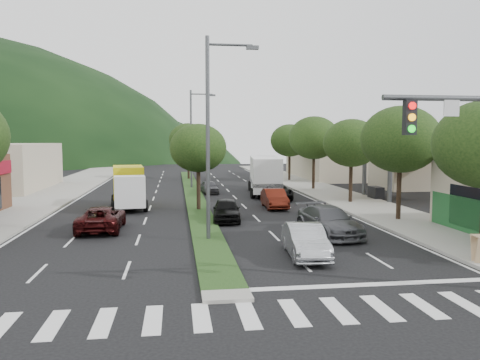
{
  "coord_description": "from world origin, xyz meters",
  "views": [
    {
      "loc": [
        -1.56,
        -14.93,
        5.05
      ],
      "look_at": [
        2.38,
        13.72,
        2.52
      ],
      "focal_mm": 35.0,
      "sensor_mm": 36.0,
      "label": 1
    }
  ],
  "objects": [
    {
      "name": "car_queue_c",
      "position": [
        5.59,
        18.5,
        0.7
      ],
      "size": [
        1.6,
        4.28,
        1.4
      ],
      "primitive_type": "imported",
      "rotation": [
        0.0,
        0.0,
        -0.03
      ],
      "color": "#53180D",
      "rests_on": "ground"
    },
    {
      "name": "car_queue_d",
      "position": [
        6.69,
        23.5,
        0.71
      ],
      "size": [
        2.39,
        5.15,
        1.43
      ],
      "primitive_type": "imported",
      "rotation": [
        0.0,
        0.0,
        -0.0
      ],
      "color": "black",
      "rests_on": "ground"
    },
    {
      "name": "car_queue_b",
      "position": [
        6.38,
        8.5,
        0.76
      ],
      "size": [
        2.72,
        5.42,
        1.51
      ],
      "primitive_type": "imported",
      "rotation": [
        0.0,
        0.0,
        0.12
      ],
      "color": "#4B4C51",
      "rests_on": "ground"
    },
    {
      "name": "tree_r_e",
      "position": [
        12.0,
        40.0,
        4.89
      ],
      "size": [
        4.6,
        4.6,
        6.71
      ],
      "color": "black",
      "rests_on": "sidewalk_right"
    },
    {
      "name": "tree_med_far",
      "position": [
        0.0,
        44.0,
        5.01
      ],
      "size": [
        4.8,
        4.8,
        6.94
      ],
      "color": "black",
      "rests_on": "median"
    },
    {
      "name": "sidewalk_right",
      "position": [
        12.5,
        25.0,
        0.07
      ],
      "size": [
        5.0,
        90.0,
        0.15
      ],
      "primitive_type": "cube",
      "color": "gray",
      "rests_on": "ground"
    },
    {
      "name": "tree_r_b",
      "position": [
        12.0,
        12.0,
        5.04
      ],
      "size": [
        4.8,
        4.8,
        6.94
      ],
      "color": "black",
      "rests_on": "sidewalk_right"
    },
    {
      "name": "streetlight_near",
      "position": [
        0.21,
        8.0,
        5.58
      ],
      "size": [
        2.6,
        0.25,
        10.0
      ],
      "color": "#47494C",
      "rests_on": "ground"
    },
    {
      "name": "motorhome",
      "position": [
        6.57,
        27.33,
        1.81
      ],
      "size": [
        3.76,
        9.12,
        3.4
      ],
      "rotation": [
        0.0,
        0.0,
        -0.13
      ],
      "color": "silver",
      "rests_on": "ground"
    },
    {
      "name": "car_queue_a",
      "position": [
        1.5,
        13.5,
        0.7
      ],
      "size": [
        2.0,
        4.23,
        1.4
      ],
      "primitive_type": "imported",
      "rotation": [
        0.0,
        0.0,
        -0.09
      ],
      "color": "black",
      "rests_on": "ground"
    },
    {
      "name": "streetlight_mid",
      "position": [
        0.21,
        33.0,
        5.58
      ],
      "size": [
        2.6,
        0.25,
        10.0
      ],
      "color": "#47494C",
      "rests_on": "ground"
    },
    {
      "name": "suv_maroon",
      "position": [
        -5.68,
        11.49,
        0.68
      ],
      "size": [
        2.27,
        4.9,
        1.36
      ],
      "primitive_type": "imported",
      "rotation": [
        0.0,
        0.0,
        3.14
      ],
      "color": "black",
      "rests_on": "ground"
    },
    {
      "name": "median",
      "position": [
        0.0,
        28.0,
        0.06
      ],
      "size": [
        1.6,
        56.0,
        0.12
      ],
      "primitive_type": "cube",
      "color": "#1A3513",
      "rests_on": "ground"
    },
    {
      "name": "bldg_right_far",
      "position": [
        19.5,
        44.0,
        2.6
      ],
      "size": [
        10.0,
        16.0,
        5.2
      ],
      "primitive_type": "cube",
      "color": "#BBAD94",
      "rests_on": "ground"
    },
    {
      "name": "crosswalk",
      "position": [
        0.0,
        -2.0,
        0.01
      ],
      "size": [
        19.0,
        2.2,
        0.01
      ],
      "primitive_type": "cube",
      "color": "silver",
      "rests_on": "ground"
    },
    {
      "name": "car_queue_e",
      "position": [
        1.5,
        28.5,
        0.6
      ],
      "size": [
        1.78,
        3.64,
        1.2
      ],
      "primitive_type": "imported",
      "rotation": [
        0.0,
        0.0,
        0.11
      ],
      "color": "#47474B",
      "rests_on": "ground"
    },
    {
      "name": "tree_r_c",
      "position": [
        12.0,
        20.0,
        4.75
      ],
      "size": [
        4.4,
        4.4,
        6.48
      ],
      "color": "black",
      "rests_on": "sidewalk_right"
    },
    {
      "name": "tree_med_near",
      "position": [
        0.0,
        18.0,
        4.43
      ],
      "size": [
        4.0,
        4.0,
        6.02
      ],
      "color": "black",
      "rests_on": "median"
    },
    {
      "name": "tree_r_d",
      "position": [
        12.0,
        30.0,
        5.18
      ],
      "size": [
        5.0,
        5.0,
        7.17
      ],
      "color": "black",
      "rests_on": "sidewalk_right"
    },
    {
      "name": "box_truck",
      "position": [
        -5.04,
        20.06,
        1.43
      ],
      "size": [
        2.99,
        6.37,
        3.03
      ],
      "rotation": [
        0.0,
        0.0,
        3.27
      ],
      "color": "silver",
      "rests_on": "ground"
    },
    {
      "name": "gas_canopy",
      "position": [
        19.0,
        22.0,
        4.65
      ],
      "size": [
        12.2,
        8.2,
        5.25
      ],
      "color": "silver",
      "rests_on": "ground"
    },
    {
      "name": "sidewalk_left",
      "position": [
        -13.0,
        25.0,
        0.07
      ],
      "size": [
        6.0,
        90.0,
        0.15
      ],
      "primitive_type": "cube",
      "color": "gray",
      "rests_on": "ground"
    },
    {
      "name": "ground",
      "position": [
        0.0,
        0.0,
        0.0
      ],
      "size": [
        160.0,
        160.0,
        0.0
      ],
      "primitive_type": "plane",
      "color": "black",
      "rests_on": "ground"
    },
    {
      "name": "sedan_silver",
      "position": [
        3.91,
        4.26,
        0.7
      ],
      "size": [
        1.82,
        4.36,
        1.4
      ],
      "primitive_type": "imported",
      "rotation": [
        0.0,
        0.0,
        -0.08
      ],
      "color": "#A5A7AC",
      "rests_on": "ground"
    }
  ]
}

